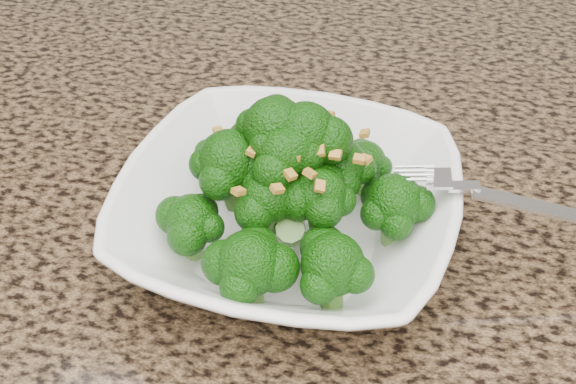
# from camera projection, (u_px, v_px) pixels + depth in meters

# --- Properties ---
(granite_counter) EXTENTS (1.64, 1.04, 0.03)m
(granite_counter) POSITION_uv_depth(u_px,v_px,m) (171.00, 186.00, 0.62)
(granite_counter) COLOR brown
(granite_counter) RESTS_ON cabinet
(bowl) EXTENTS (0.26, 0.26, 0.06)m
(bowl) POSITION_uv_depth(u_px,v_px,m) (288.00, 213.00, 0.52)
(bowl) COLOR white
(bowl) RESTS_ON granite_counter
(broccoli_pile) EXTENTS (0.21, 0.21, 0.08)m
(broccoli_pile) POSITION_uv_depth(u_px,v_px,m) (288.00, 137.00, 0.48)
(broccoli_pile) COLOR #124C08
(broccoli_pile) RESTS_ON bowl
(garlic_topping) EXTENTS (0.13, 0.13, 0.01)m
(garlic_topping) POSITION_uv_depth(u_px,v_px,m) (288.00, 84.00, 0.45)
(garlic_topping) COLOR gold
(garlic_topping) RESTS_ON broccoli_pile
(fork) EXTENTS (0.18, 0.04, 0.01)m
(fork) POSITION_uv_depth(u_px,v_px,m) (470.00, 188.00, 0.49)
(fork) COLOR silver
(fork) RESTS_ON bowl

